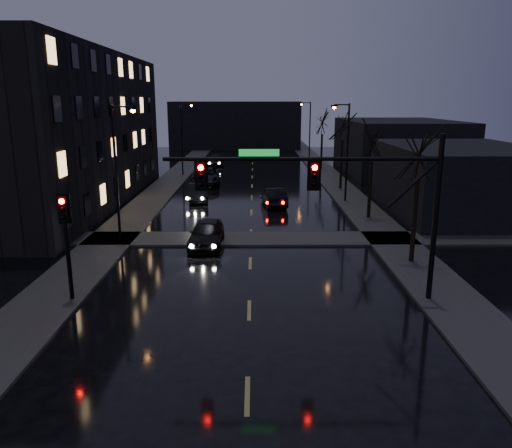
{
  "coord_description": "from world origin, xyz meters",
  "views": [
    {
      "loc": [
        0.2,
        -10.73,
        8.27
      ],
      "look_at": [
        0.28,
        9.61,
        3.2
      ],
      "focal_mm": 35.0,
      "sensor_mm": 36.0,
      "label": 1
    }
  ],
  "objects_px": {
    "oncoming_car_c": "(206,176)",
    "lead_car": "(274,197)",
    "oncoming_car_b": "(198,192)",
    "oncoming_car_d": "(216,161)",
    "oncoming_car_a": "(206,233)"
  },
  "relations": [
    {
      "from": "oncoming_car_a",
      "to": "oncoming_car_c",
      "type": "height_order",
      "value": "oncoming_car_c"
    },
    {
      "from": "oncoming_car_d",
      "to": "lead_car",
      "type": "relative_size",
      "value": 1.07
    },
    {
      "from": "oncoming_car_c",
      "to": "lead_car",
      "type": "bearing_deg",
      "value": -61.17
    },
    {
      "from": "oncoming_car_c",
      "to": "oncoming_car_d",
      "type": "bearing_deg",
      "value": 87.32
    },
    {
      "from": "oncoming_car_a",
      "to": "oncoming_car_c",
      "type": "distance_m",
      "value": 21.85
    },
    {
      "from": "oncoming_car_c",
      "to": "oncoming_car_d",
      "type": "distance_m",
      "value": 14.45
    },
    {
      "from": "oncoming_car_d",
      "to": "oncoming_car_c",
      "type": "bearing_deg",
      "value": -91.86
    },
    {
      "from": "oncoming_car_a",
      "to": "oncoming_car_c",
      "type": "bearing_deg",
      "value": 96.68
    },
    {
      "from": "oncoming_car_c",
      "to": "lead_car",
      "type": "xyz_separation_m",
      "value": [
        6.43,
        -10.35,
        -0.08
      ]
    },
    {
      "from": "oncoming_car_c",
      "to": "lead_car",
      "type": "distance_m",
      "value": 12.19
    },
    {
      "from": "oncoming_car_a",
      "to": "oncoming_car_d",
      "type": "height_order",
      "value": "oncoming_car_a"
    },
    {
      "from": "oncoming_car_a",
      "to": "oncoming_car_d",
      "type": "xyz_separation_m",
      "value": [
        -2.16,
        36.21,
        -0.08
      ]
    },
    {
      "from": "oncoming_car_b",
      "to": "oncoming_car_d",
      "type": "bearing_deg",
      "value": 82.84
    },
    {
      "from": "oncoming_car_a",
      "to": "oncoming_car_b",
      "type": "bearing_deg",
      "value": 99.56
    },
    {
      "from": "oncoming_car_a",
      "to": "oncoming_car_d",
      "type": "bearing_deg",
      "value": 94.65
    }
  ]
}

